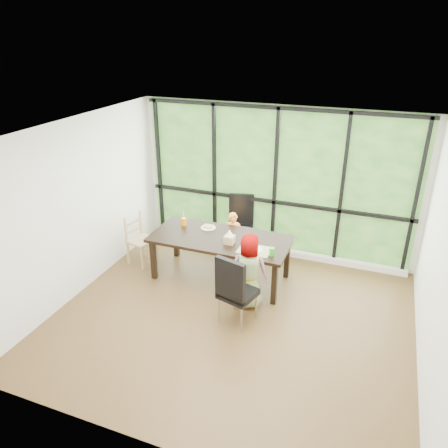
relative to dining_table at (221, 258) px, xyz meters
The scene contains 22 objects.
ground 1.19m from the dining_table, 60.28° to the right, with size 5.00×5.00×0.00m, color black.
back_wall 1.70m from the dining_table, 66.16° to the left, with size 5.00×5.00×0.00m, color silver.
foliage_backdrop 1.68m from the dining_table, 65.83° to the left, with size 4.80×0.02×2.65m, color #215019.
window_mullions 1.65m from the dining_table, 65.12° to the left, with size 4.80×0.06×2.65m, color black, non-canonical shape.
window_sill 1.34m from the dining_table, 64.38° to the left, with size 4.80×0.12×0.10m, color silver.
dining_table is the anchor object (origin of this frame).
chair_window_leather 1.00m from the dining_table, 89.66° to the left, with size 0.46×0.46×1.08m, color black.
chair_interior_leather 1.21m from the dining_table, 56.95° to the right, with size 0.46×0.46×1.08m, color black.
chair_end_beech 1.48m from the dining_table, behind, with size 0.42×0.40×0.90m, color #A1825D.
child_toddler 0.62m from the dining_table, 90.00° to the left, with size 0.34×0.22×0.93m, color orange.
child_older 0.91m from the dining_table, 40.86° to the right, with size 0.57×0.37×1.17m, color slate.
placemat 0.78m from the dining_table, 19.07° to the right, with size 0.50×0.36×0.01m, color tan.
plate_far 0.56m from the dining_table, 141.66° to the left, with size 0.25×0.25×0.02m, color white.
plate_near 0.78m from the dining_table, 18.42° to the right, with size 0.23×0.23×0.01m, color white.
orange_cup 0.90m from the dining_table, 164.56° to the left, with size 0.09×0.09×0.14m, color orange.
green_cup 1.07m from the dining_table, 16.83° to the right, with size 0.08×0.08×0.12m, color green.
tissue_box 0.51m from the dining_table, 34.00° to the right, with size 0.15×0.15×0.13m, color tan.
crepe_rolls_far 0.58m from the dining_table, 141.66° to the left, with size 0.20×0.12×0.04m, color tan, non-canonical shape.
crepe_rolls_near 0.79m from the dining_table, 18.42° to the right, with size 0.10×0.12×0.04m, color tan, non-canonical shape.
straw_white 0.96m from the dining_table, 164.56° to the left, with size 0.01×0.01×0.20m, color white.
straw_pink 1.11m from the dining_table, 16.83° to the right, with size 0.01×0.01×0.20m, color pink.
tissue 0.61m from the dining_table, 34.00° to the right, with size 0.12×0.12×0.11m, color white.
Camera 1 is at (1.71, -4.81, 3.87)m, focal length 34.43 mm.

